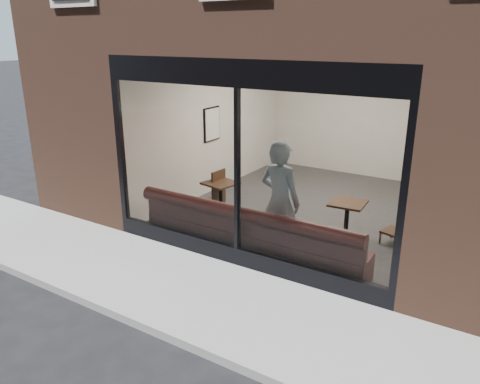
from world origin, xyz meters
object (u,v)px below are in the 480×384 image
Objects in this scene: person at (280,201)px; cafe_chair_right at (395,232)px; banquette at (250,243)px; cafe_table_right at (348,203)px; cafe_chair_left at (212,202)px; cafe_table_left at (221,183)px.

person is 4.96× the size of cafe_chair_right.
banquette is at bearing 57.42° from cafe_chair_right.
person is 2.27m from cafe_chair_right.
banquette is 10.01× the size of cafe_chair_right.
banquette is 2.58m from cafe_chair_right.
banquette is 1.85m from cafe_table_right.
cafe_table_left is at bearing 161.34° from cafe_chair_left.
cafe_chair_right is at bearing 41.25° from banquette.
cafe_chair_left is 1.03× the size of cafe_chair_right.
cafe_table_right is (1.17, 1.33, 0.52)m from banquette.
banquette is at bearing -131.17° from cafe_table_right.
cafe_chair_right is (0.77, 0.37, -0.50)m from cafe_table_right.
banquette is at bearing 147.36° from cafe_chair_left.
cafe_table_right is at bearing 48.83° from banquette.
person reaches higher than cafe_table_left.
cafe_table_right is 0.99m from cafe_chair_right.
cafe_table_left is 0.61m from cafe_chair_left.
person reaches higher than cafe_chair_left.
cafe_chair_left is at bearing 23.47° from cafe_chair_right.
cafe_table_right is at bearing 41.55° from cafe_chair_right.
cafe_chair_right is (1.94, 1.70, 0.01)m from banquette.
banquette is 9.72× the size of cafe_chair_left.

